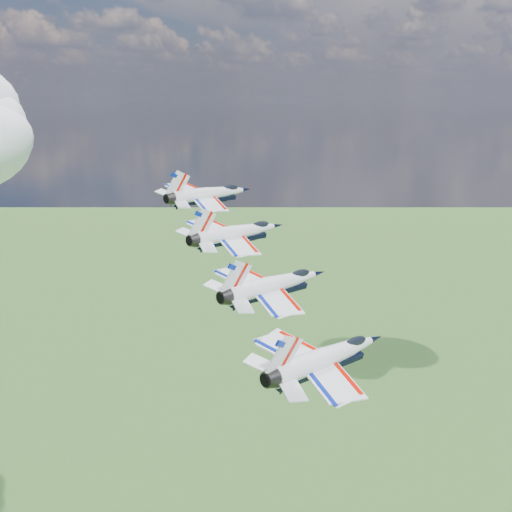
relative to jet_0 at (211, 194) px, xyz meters
The scene contains 4 objects.
jet_0 is the anchor object (origin of this frame).
jet_1 13.47m from the jet_0, 43.58° to the right, with size 10.42×15.44×4.61m, color white, non-canonical shape.
jet_2 26.93m from the jet_0, 43.58° to the right, with size 10.42×15.44×4.61m, color white, non-canonical shape.
jet_3 40.40m from the jet_0, 43.58° to the right, with size 10.42×15.44×4.61m, color white, non-canonical shape.
Camera 1 is at (18.80, -57.92, 163.65)m, focal length 45.00 mm.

